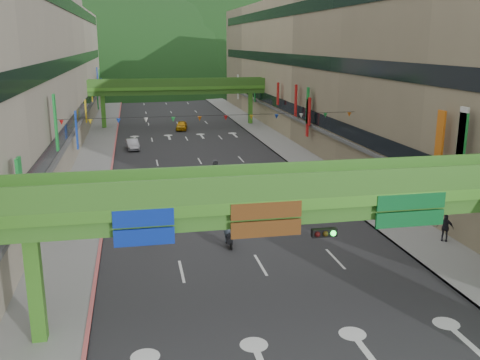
{
  "coord_description": "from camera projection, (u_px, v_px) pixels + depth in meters",
  "views": [
    {
      "loc": [
        -6.68,
        -15.46,
        12.32
      ],
      "look_at": [
        0.0,
        18.0,
        3.5
      ],
      "focal_mm": 40.0,
      "sensor_mm": 36.0,
      "label": 1
    }
  ],
  "objects": [
    {
      "name": "road_slab",
      "position": [
        190.0,
        144.0,
        66.5
      ],
      "size": [
        18.0,
        140.0,
        0.02
      ],
      "primitive_type": "cube",
      "color": "#28282B",
      "rests_on": "ground"
    },
    {
      "name": "sidewalk_left",
      "position": [
        99.0,
        147.0,
        64.4
      ],
      "size": [
        4.0,
        140.0,
        0.15
      ],
      "primitive_type": "cube",
      "color": "gray",
      "rests_on": "ground"
    },
    {
      "name": "sidewalk_right",
      "position": [
        275.0,
        140.0,
        68.57
      ],
      "size": [
        4.0,
        140.0,
        0.15
      ],
      "primitive_type": "cube",
      "color": "gray",
      "rests_on": "ground"
    },
    {
      "name": "curb_left",
      "position": [
        115.0,
        146.0,
        64.75
      ],
      "size": [
        0.2,
        140.0,
        0.18
      ],
      "primitive_type": "cube",
      "color": "#CC5959",
      "rests_on": "ground"
    },
    {
      "name": "curb_right",
      "position": [
        261.0,
        141.0,
        68.2
      ],
      "size": [
        0.2,
        140.0,
        0.18
      ],
      "primitive_type": "cube",
      "color": "gray",
      "rests_on": "ground"
    },
    {
      "name": "building_row_left",
      "position": [
        21.0,
        68.0,
        60.55
      ],
      "size": [
        12.8,
        95.0,
        19.0
      ],
      "color": "#9E937F",
      "rests_on": "ground"
    },
    {
      "name": "building_row_right",
      "position": [
        337.0,
        65.0,
        67.72
      ],
      "size": [
        12.8,
        95.0,
        19.0
      ],
      "color": "gray",
      "rests_on": "ground"
    },
    {
      "name": "overpass_near",
      "position": [
        318.0,
        212.0,
        23.01
      ],
      "size": [
        28.0,
        12.27,
        7.1
      ],
      "color": "#4C9E2D",
      "rests_on": "ground"
    },
    {
      "name": "overpass_far",
      "position": [
        178.0,
        90.0,
        79.39
      ],
      "size": [
        28.0,
        2.2,
        7.1
      ],
      "color": "#4C9E2D",
      "rests_on": "ground"
    },
    {
      "name": "hill_left",
      "position": [
        105.0,
        82.0,
        168.1
      ],
      "size": [
        168.0,
        140.0,
        112.0
      ],
      "primitive_type": "ellipsoid",
      "color": "#1C4419",
      "rests_on": "ground"
    },
    {
      "name": "hill_right",
      "position": [
        220.0,
        77.0,
        194.66
      ],
      "size": [
        208.0,
        176.0,
        128.0
      ],
      "primitive_type": "ellipsoid",
      "color": "#1C4419",
      "rests_on": "ground"
    },
    {
      "name": "bunting_string",
      "position": [
        213.0,
        118.0,
        46.02
      ],
      "size": [
        26.0,
        0.36,
        0.47
      ],
      "color": "black",
      "rests_on": "ground"
    },
    {
      "name": "scooter_rider_near",
      "position": [
        229.0,
        231.0,
        32.95
      ],
      "size": [
        0.69,
        1.6,
        2.17
      ],
      "color": "black",
      "rests_on": "ground"
    },
    {
      "name": "scooter_rider_mid",
      "position": [
        243.0,
        202.0,
        39.28
      ],
      "size": [
        0.84,
        1.58,
        1.85
      ],
      "color": "black",
      "rests_on": "ground"
    },
    {
      "name": "scooter_rider_left",
      "position": [
        152.0,
        227.0,
        33.82
      ],
      "size": [
        0.98,
        1.6,
        1.96
      ],
      "color": "#9E9FA8",
      "rests_on": "ground"
    },
    {
      "name": "scooter_rider_far",
      "position": [
        215.0,
        171.0,
        47.67
      ],
      "size": [
        0.99,
        1.59,
        2.2
      ],
      "color": "#840006",
      "rests_on": "ground"
    },
    {
      "name": "parked_scooter_row",
      "position": [
        317.0,
        190.0,
        43.94
      ],
      "size": [
        1.6,
        9.35,
        1.08
      ],
      "color": "black",
      "rests_on": "ground"
    },
    {
      "name": "car_silver",
      "position": [
        132.0,
        144.0,
        63.0
      ],
      "size": [
        1.74,
        3.93,
        1.25
      ],
      "primitive_type": "imported",
      "rotation": [
        0.0,
        0.0,
        0.11
      ],
      "color": "#AAAAB2",
      "rests_on": "ground"
    },
    {
      "name": "car_yellow",
      "position": [
        182.0,
        126.0,
        76.97
      ],
      "size": [
        2.09,
        3.96,
        1.28
      ],
      "primitive_type": "imported",
      "rotation": [
        0.0,
        0.0,
        -0.16
      ],
      "color": "orange",
      "rests_on": "ground"
    },
    {
      "name": "pedestrian_dark",
      "position": [
        445.0,
        230.0,
        33.63
      ],
      "size": [
        1.07,
        0.92,
        1.72
      ],
      "primitive_type": "imported",
      "rotation": [
        0.0,
        0.0,
        -0.61
      ],
      "color": "black",
      "rests_on": "ground"
    },
    {
      "name": "pedestrian_blue",
      "position": [
        366.0,
        182.0,
        44.8
      ],
      "size": [
        0.96,
        0.73,
        1.82
      ],
      "primitive_type": "imported",
      "rotation": [
        0.0,
        0.0,
        3.38
      ],
      "color": "#3E5064",
      "rests_on": "ground"
    }
  ]
}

